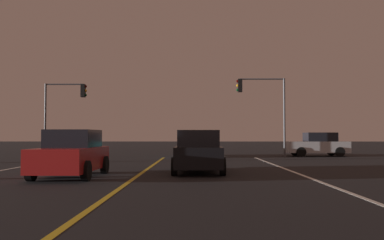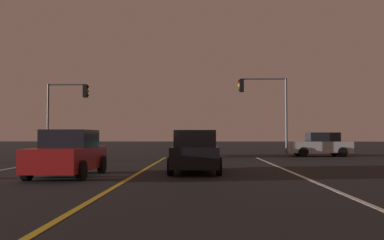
{
  "view_description": "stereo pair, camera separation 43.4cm",
  "coord_description": "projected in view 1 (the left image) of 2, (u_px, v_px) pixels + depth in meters",
  "views": [
    {
      "loc": [
        2.14,
        -0.34,
        1.49
      ],
      "look_at": [
        1.94,
        22.11,
        2.34
      ],
      "focal_mm": 38.14,
      "sensor_mm": 36.0,
      "label": 1
    },
    {
      "loc": [
        2.57,
        -0.34,
        1.49
      ],
      "look_at": [
        1.94,
        22.11,
        2.34
      ],
      "focal_mm": 38.14,
      "sensor_mm": 36.0,
      "label": 2
    }
  ],
  "objects": [
    {
      "name": "car_oncoming",
      "position": [
        72.0,
        154.0,
        14.69
      ],
      "size": [
        2.02,
        4.3,
        1.7
      ],
      "rotation": [
        0.0,
        0.0,
        -1.57
      ],
      "color": "black",
      "rests_on": "ground"
    },
    {
      "name": "car_lead_same_lane",
      "position": [
        198.0,
        152.0,
        16.47
      ],
      "size": [
        2.02,
        4.3,
        1.7
      ],
      "rotation": [
        0.0,
        0.0,
        1.57
      ],
      "color": "black",
      "rests_on": "ground"
    },
    {
      "name": "car_ahead_far",
      "position": [
        197.0,
        145.0,
        28.69
      ],
      "size": [
        2.02,
        4.3,
        1.7
      ],
      "rotation": [
        0.0,
        0.0,
        1.57
      ],
      "color": "black",
      "rests_on": "ground"
    },
    {
      "name": "traffic_light_near_left",
      "position": [
        66.0,
        102.0,
        28.18
      ],
      "size": [
        2.94,
        0.36,
        5.09
      ],
      "color": "#4C4C51",
      "rests_on": "ground"
    },
    {
      "name": "lane_edge_right",
      "position": [
        346.0,
        191.0,
        10.84
      ],
      "size": [
        0.16,
        33.2,
        0.01
      ],
      "primitive_type": "cube",
      "color": "silver",
      "rests_on": "ground"
    },
    {
      "name": "car_crossing_side",
      "position": [
        317.0,
        145.0,
        29.36
      ],
      "size": [
        4.3,
        2.02,
        1.7
      ],
      "rotation": [
        0.0,
        0.0,
        3.14
      ],
      "color": "black",
      "rests_on": "ground"
    },
    {
      "name": "lane_center_divider",
      "position": [
        116.0,
        191.0,
        10.89
      ],
      "size": [
        0.16,
        33.2,
        0.01
      ],
      "primitive_type": "cube",
      "color": "gold",
      "rests_on": "ground"
    },
    {
      "name": "traffic_light_near_right",
      "position": [
        261.0,
        98.0,
        28.08
      ],
      "size": [
        3.37,
        0.36,
        5.44
      ],
      "rotation": [
        0.0,
        0.0,
        3.14
      ],
      "color": "#4C4C51",
      "rests_on": "ground"
    }
  ]
}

